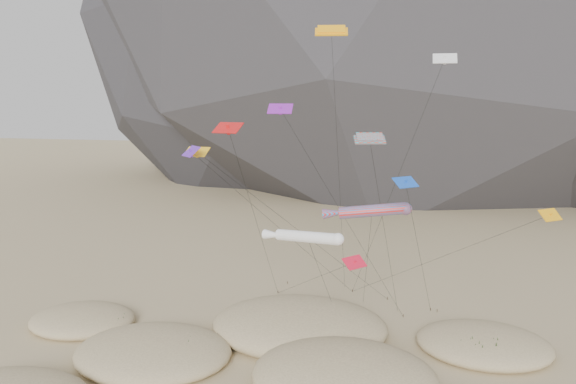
# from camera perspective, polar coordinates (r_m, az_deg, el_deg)

# --- Properties ---
(dunes) EXTENTS (52.75, 37.12, 3.76)m
(dunes) POSITION_cam_1_polar(r_m,az_deg,el_deg) (45.01, -0.65, -18.15)
(dunes) COLOR #CCB789
(dunes) RESTS_ON ground
(kite_stakes) EXTENTS (17.47, 7.25, 0.30)m
(kite_stakes) POSITION_cam_1_polar(r_m,az_deg,el_deg) (62.26, 7.43, -10.85)
(kite_stakes) COLOR #3F2D1E
(kite_stakes) RESTS_ON ground
(rainbow_tube_kite) EXTENTS (7.29, 13.84, 13.36)m
(rainbow_tube_kite) POSITION_cam_1_polar(r_m,az_deg,el_deg) (46.30, 8.23, -1.92)
(rainbow_tube_kite) COLOR red
(rainbow_tube_kite) RESTS_ON ground
(white_tube_kite) EXTENTS (6.83, 15.80, 12.06)m
(white_tube_kite) POSITION_cam_1_polar(r_m,az_deg,el_deg) (42.16, 1.61, -4.58)
(white_tube_kite) COLOR white
(white_tube_kite) RESTS_ON ground
(orange_parafoil) EXTENTS (3.00, 13.69, 28.02)m
(orange_parafoil) POSITION_cam_1_polar(r_m,az_deg,el_deg) (51.01, 4.45, 15.68)
(orange_parafoil) COLOR #FFA30D
(orange_parafoil) RESTS_ON ground
(multi_parafoil) EXTENTS (3.18, 13.67, 19.02)m
(multi_parafoil) POSITION_cam_1_polar(r_m,az_deg,el_deg) (43.93, 8.34, 5.13)
(multi_parafoil) COLOR red
(multi_parafoil) RESTS_ON ground
(delta_kites) EXTENTS (30.04, 23.22, 25.15)m
(delta_kites) POSITION_cam_1_polar(r_m,az_deg,el_deg) (44.90, 3.17, 3.04)
(delta_kites) COLOR #6020C0
(delta_kites) RESTS_ON ground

